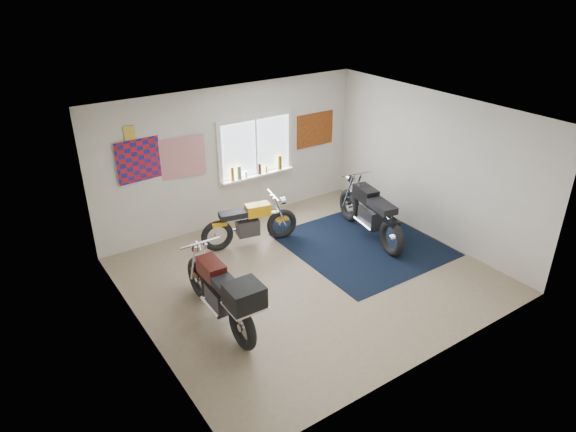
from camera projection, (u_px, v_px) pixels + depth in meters
ground at (309, 276)px, 8.53m from camera, size 5.50×5.50×0.00m
room_shell at (310, 185)px, 7.80m from camera, size 5.50×5.50×5.50m
navy_rug at (363, 244)px, 9.46m from camera, size 2.52×2.62×0.01m
window_assembly at (256, 151)px, 10.00m from camera, size 1.66×0.17×1.26m
oil_bottles at (255, 169)px, 10.07m from camera, size 1.17×0.09×0.30m
flag_display at (129, 133)px, 8.45m from camera, size 1.60×0.10×1.17m
triumph_poster at (315, 130)px, 10.66m from camera, size 0.90×0.03×0.70m
yellow_triumph at (250, 224)px, 9.31m from camera, size 1.82×0.61×0.92m
black_chrome_bike at (370, 213)px, 9.54m from camera, size 0.69×2.13×1.10m
maroon_tourer at (223, 294)px, 7.13m from camera, size 0.62×2.07×1.05m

